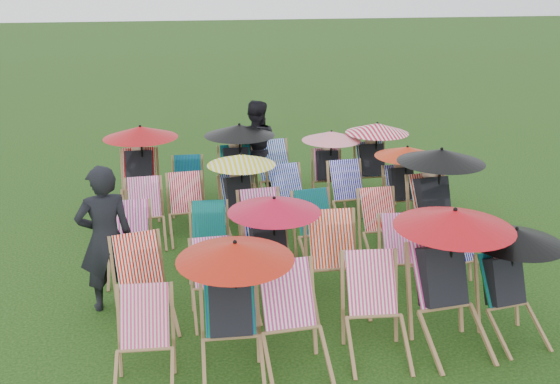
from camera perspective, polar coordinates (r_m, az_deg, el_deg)
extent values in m
plane|color=black|center=(8.45, 0.99, -6.54)|extent=(100.00, 100.00, 0.00)
cube|color=#F13070|center=(6.17, -12.27, -11.04)|extent=(0.48, 0.37, 0.54)
cube|color=#0B763C|center=(6.18, -4.63, -10.08)|extent=(0.51, 0.39, 0.58)
cube|color=black|center=(6.14, -4.60, -10.31)|extent=(0.43, 0.44, 0.61)
sphere|color=tan|center=(6.08, -4.73, -7.23)|extent=(0.21, 0.21, 0.21)
cylinder|color=black|center=(5.98, -4.06, -8.23)|extent=(0.03, 0.03, 0.71)
cone|color=#B71B0A|center=(5.84, -4.13, -5.40)|extent=(1.12, 1.12, 0.17)
cube|color=#D92B8A|center=(6.25, 0.65, -9.32)|extent=(0.53, 0.40, 0.61)
cube|color=#E52D71|center=(6.56, 8.33, -8.20)|extent=(0.54, 0.42, 0.60)
cube|color=#D42A87|center=(6.81, 14.27, -7.21)|extent=(0.56, 0.43, 0.63)
cube|color=black|center=(6.77, 14.50, -7.41)|extent=(0.47, 0.49, 0.66)
sphere|color=tan|center=(6.71, 14.28, -4.34)|extent=(0.23, 0.23, 0.23)
cylinder|color=black|center=(6.64, 15.39, -5.21)|extent=(0.03, 0.03, 0.78)
cone|color=#B80A12|center=(6.51, 15.66, -2.37)|extent=(1.22, 1.22, 0.19)
cube|color=#096229|center=(7.17, 19.53, -7.49)|extent=(0.47, 0.37, 0.52)
cube|color=black|center=(7.14, 19.74, -7.64)|extent=(0.40, 0.41, 0.54)
sphere|color=tan|center=(7.09, 19.56, -5.27)|extent=(0.19, 0.19, 0.19)
cylinder|color=black|center=(7.05, 20.49, -5.93)|extent=(0.03, 0.03, 0.64)
cone|color=black|center=(6.93, 20.77, -3.74)|extent=(1.00, 1.00, 0.15)
cube|color=red|center=(7.18, -12.85, -6.21)|extent=(0.54, 0.44, 0.58)
cube|color=#EE2F9C|center=(7.20, -6.23, -6.39)|extent=(0.43, 0.32, 0.51)
cube|color=#071894|center=(7.38, -1.15, -5.17)|extent=(0.50, 0.39, 0.56)
cube|color=black|center=(7.34, -1.05, -5.33)|extent=(0.43, 0.44, 0.58)
sphere|color=tan|center=(7.30, -1.27, -2.83)|extent=(0.20, 0.20, 0.20)
cylinder|color=black|center=(7.22, -0.53, -3.53)|extent=(0.03, 0.03, 0.68)
cone|color=red|center=(7.10, -0.54, -1.20)|extent=(1.07, 1.07, 0.17)
cube|color=red|center=(7.45, 4.73, -4.30)|extent=(0.55, 0.42, 0.63)
cube|color=#FF33AA|center=(7.79, 11.09, -4.19)|extent=(0.50, 0.39, 0.56)
cube|color=#080799|center=(8.03, 15.77, -4.29)|extent=(0.48, 0.39, 0.51)
cube|color=#E42D9F|center=(8.33, -13.58, -2.84)|extent=(0.48, 0.36, 0.56)
cube|color=#0B752C|center=(8.29, -6.52, -2.78)|extent=(0.47, 0.36, 0.52)
cube|color=#D12988|center=(8.34, -1.77, -1.93)|extent=(0.52, 0.40, 0.59)
cube|color=#0A7228|center=(8.49, 3.08, -1.83)|extent=(0.50, 0.39, 0.56)
cube|color=red|center=(8.73, 8.98, -1.56)|extent=(0.46, 0.34, 0.55)
cube|color=red|center=(9.08, 13.54, -0.48)|extent=(0.55, 0.42, 0.62)
cube|color=black|center=(9.04, 13.70, -0.60)|extent=(0.47, 0.48, 0.65)
sphere|color=tan|center=(9.02, 13.54, 1.68)|extent=(0.23, 0.23, 0.23)
cylinder|color=black|center=(8.94, 14.34, 1.09)|extent=(0.03, 0.03, 0.76)
cone|color=black|center=(8.84, 14.53, 3.24)|extent=(1.20, 1.20, 0.19)
cube|color=#EB2F8F|center=(9.31, -12.32, -0.47)|extent=(0.46, 0.35, 0.54)
cube|color=red|center=(9.37, -8.62, -0.04)|extent=(0.48, 0.36, 0.55)
cube|color=#07179F|center=(9.37, -3.96, -0.08)|extent=(0.49, 0.39, 0.52)
cube|color=black|center=(9.33, -3.88, -0.17)|extent=(0.42, 0.43, 0.55)
sphere|color=tan|center=(9.32, -4.08, 1.68)|extent=(0.19, 0.19, 0.19)
cylinder|color=black|center=(9.23, -3.52, 1.22)|extent=(0.03, 0.03, 0.64)
cone|color=yellow|center=(9.15, -3.55, 2.98)|extent=(1.01, 1.01, 0.16)
cube|color=#081AB0|center=(9.55, 0.58, 0.69)|extent=(0.54, 0.43, 0.57)
cube|color=#1108A6|center=(9.83, 6.09, 1.12)|extent=(0.49, 0.37, 0.57)
cube|color=#070995|center=(10.01, 10.89, 0.83)|extent=(0.44, 0.33, 0.52)
cube|color=black|center=(9.97, 10.98, 0.75)|extent=(0.37, 0.38, 0.54)
sphere|color=tan|center=(9.96, 10.90, 2.47)|extent=(0.19, 0.19, 0.19)
cylinder|color=black|center=(9.88, 11.44, 2.02)|extent=(0.03, 0.03, 0.63)
cone|color=red|center=(9.81, 11.55, 3.64)|extent=(1.00, 1.00, 0.15)
cube|color=#F20809|center=(10.46, -12.72, 2.14)|extent=(0.53, 0.40, 0.62)
cube|color=black|center=(10.41, -12.74, 2.05)|extent=(0.45, 0.46, 0.65)
sphere|color=tan|center=(10.43, -12.84, 4.00)|extent=(0.23, 0.23, 0.23)
cylinder|color=black|center=(10.29, -12.51, 3.51)|extent=(0.03, 0.03, 0.75)
cone|color=#AC090E|center=(10.21, -12.65, 5.38)|extent=(1.19, 1.19, 0.18)
cube|color=#0A7242|center=(10.48, -8.43, 1.82)|extent=(0.46, 0.35, 0.52)
cube|color=#0B732D|center=(10.49, -4.05, 2.52)|extent=(0.53, 0.40, 0.60)
cube|color=black|center=(10.44, -4.02, 2.43)|extent=(0.45, 0.46, 0.63)
sphere|color=tan|center=(10.45, -4.11, 4.34)|extent=(0.22, 0.22, 0.22)
cylinder|color=black|center=(10.32, -3.69, 3.86)|extent=(0.03, 0.03, 0.74)
cone|color=black|center=(10.24, -3.73, 5.69)|extent=(1.16, 1.16, 0.18)
cube|color=#082EA6|center=(10.62, -0.65, 2.97)|extent=(0.59, 0.47, 0.63)
cube|color=#DC2C76|center=(10.81, 4.30, 2.51)|extent=(0.48, 0.38, 0.52)
cube|color=black|center=(10.76, 4.33, 2.44)|extent=(0.41, 0.43, 0.55)
sphere|color=tan|center=(10.77, 4.31, 4.04)|extent=(0.19, 0.19, 0.19)
cylinder|color=black|center=(10.67, 4.68, 3.62)|extent=(0.03, 0.03, 0.64)
cone|color=pink|center=(10.60, 4.72, 5.14)|extent=(1.00, 1.00, 0.15)
cube|color=#0834AD|center=(11.04, 8.29, 2.98)|extent=(0.49, 0.37, 0.56)
cube|color=black|center=(10.99, 8.36, 2.91)|extent=(0.42, 0.43, 0.59)
sphere|color=tan|center=(11.00, 8.30, 4.61)|extent=(0.21, 0.21, 0.21)
cylinder|color=black|center=(10.91, 8.79, 4.18)|extent=(0.03, 0.03, 0.69)
cone|color=red|center=(10.83, 8.87, 5.80)|extent=(1.09, 1.09, 0.17)
imported|color=black|center=(7.31, -15.68, -4.12)|extent=(0.70, 0.54, 1.72)
imported|color=black|center=(10.81, -2.26, 4.00)|extent=(0.97, 0.85, 1.68)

